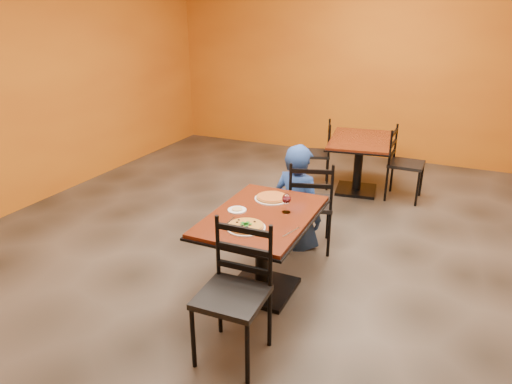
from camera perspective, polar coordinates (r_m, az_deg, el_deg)
The scene contains 19 objects.
floor at distance 4.59m, azimuth 3.28°, elevation -8.93°, with size 7.00×8.00×0.01m, color black.
wall_back at distance 7.87m, azimuth 14.60°, elevation 14.91°, with size 7.00×0.01×3.00m, color orange.
wall_left at distance 6.19m, azimuth -28.83°, elevation 11.33°, with size 0.01×8.00×3.00m, color orange.
table_main at distance 3.91m, azimuth 0.77°, elevation -5.32°, with size 0.83×1.23×0.75m.
table_second at distance 6.32m, azimuth 12.74°, elevation 4.79°, with size 0.95×1.27×0.75m.
chair_main_near at distance 3.23m, azimuth -3.03°, elevation -12.99°, with size 0.45×0.45×0.99m, color black, non-canonical shape.
chair_main_far at distance 4.73m, azimuth 6.76°, elevation -1.42°, with size 0.44×0.44×0.98m, color black, non-canonical shape.
chair_second_left at distance 6.49m, azimuth 7.31°, elevation 4.74°, with size 0.42×0.42×0.92m, color black, non-canonical shape.
chair_second_right at distance 6.26m, azimuth 18.24°, elevation 3.28°, with size 0.43×0.43×0.95m, color black, non-canonical shape.
diner at distance 4.75m, azimuth 5.24°, elevation -0.43°, with size 0.57×0.37×1.10m, color navy.
plate_main at distance 3.58m, azimuth -1.28°, elevation -4.46°, with size 0.31×0.31×0.01m, color white.
pizza_main at distance 3.57m, azimuth -1.28°, elevation -4.23°, with size 0.28×0.28×0.02m, color #833109.
plate_far at distance 4.12m, azimuth 1.98°, elevation -0.83°, with size 0.31×0.31×0.01m, color white.
pizza_far at distance 4.12m, azimuth 1.98°, elevation -0.63°, with size 0.28×0.28×0.02m, color orange.
side_plate at distance 3.89m, azimuth -2.37°, elevation -2.25°, with size 0.16×0.16×0.01m, color white.
dip at distance 3.89m, azimuth -2.38°, elevation -2.13°, with size 0.09×0.09×0.01m, color tan.
wine_glass at distance 3.83m, azimuth 3.82°, elevation -1.31°, with size 0.08×0.08×0.18m, color white, non-canonical shape.
fork at distance 3.69m, azimuth -3.33°, elevation -3.69°, with size 0.01×0.19×0.00m, color silver.
knife at distance 3.53m, azimuth 4.43°, elevation -4.99°, with size 0.01×0.21×0.00m, color silver.
Camera 1 is at (1.40, -3.70, 2.33)m, focal length 32.08 mm.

